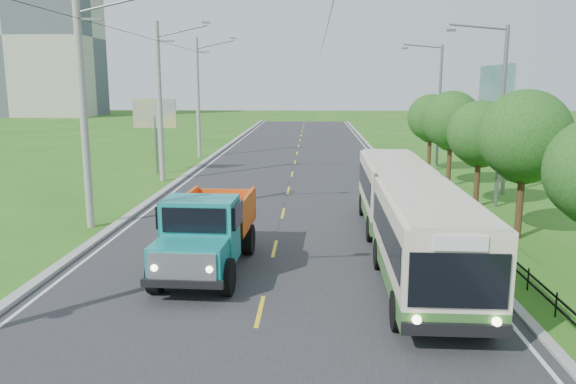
# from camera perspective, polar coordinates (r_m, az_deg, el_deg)

# --- Properties ---
(ground) EXTENTS (240.00, 240.00, 0.00)m
(ground) POSITION_cam_1_polar(r_m,az_deg,el_deg) (15.86, -2.87, -12.05)
(ground) COLOR #285E16
(ground) RESTS_ON ground
(road) EXTENTS (14.00, 120.00, 0.02)m
(road) POSITION_cam_1_polar(r_m,az_deg,el_deg) (35.11, 0.17, 0.79)
(road) COLOR #28282B
(road) RESTS_ON ground
(curb_left) EXTENTS (0.40, 120.00, 0.15)m
(curb_left) POSITION_cam_1_polar(r_m,az_deg,el_deg) (36.11, -11.32, 0.96)
(curb_left) COLOR #9E9E99
(curb_left) RESTS_ON ground
(curb_right) EXTENTS (0.30, 120.00, 0.10)m
(curb_right) POSITION_cam_1_polar(r_m,az_deg,el_deg) (35.54, 11.77, 0.75)
(curb_right) COLOR #9E9E99
(curb_right) RESTS_ON ground
(edge_line_left) EXTENTS (0.12, 120.00, 0.00)m
(edge_line_left) POSITION_cam_1_polar(r_m,az_deg,el_deg) (36.00, -10.46, 0.88)
(edge_line_left) COLOR silver
(edge_line_left) RESTS_ON road
(edge_line_right) EXTENTS (0.12, 120.00, 0.00)m
(edge_line_right) POSITION_cam_1_polar(r_m,az_deg,el_deg) (35.47, 10.97, 0.71)
(edge_line_right) COLOR silver
(edge_line_right) RESTS_ON road
(centre_dash) EXTENTS (0.12, 2.20, 0.00)m
(centre_dash) POSITION_cam_1_polar(r_m,az_deg,el_deg) (15.85, -2.87, -11.98)
(centre_dash) COLOR yellow
(centre_dash) RESTS_ON road
(railing_right) EXTENTS (0.04, 40.00, 0.60)m
(railing_right) POSITION_cam_1_polar(r_m,az_deg,el_deg) (29.87, 15.21, -0.83)
(railing_right) COLOR black
(railing_right) RESTS_ON ground
(pole_near) EXTENTS (3.51, 0.32, 10.00)m
(pole_near) POSITION_cam_1_polar(r_m,az_deg,el_deg) (25.47, -20.00, 7.81)
(pole_near) COLOR gray
(pole_near) RESTS_ON ground
(pole_mid) EXTENTS (3.51, 0.32, 10.00)m
(pole_mid) POSITION_cam_1_polar(r_m,az_deg,el_deg) (36.85, -12.86, 8.95)
(pole_mid) COLOR gray
(pole_mid) RESTS_ON ground
(pole_far) EXTENTS (3.51, 0.32, 10.00)m
(pole_far) POSITION_cam_1_polar(r_m,az_deg,el_deg) (48.52, -9.10, 9.49)
(pole_far) COLOR gray
(pole_far) RESTS_ON ground
(tree_third) EXTENTS (3.60, 3.62, 6.00)m
(tree_third) POSITION_cam_1_polar(r_m,az_deg,el_deg) (24.29, 22.93, 4.87)
(tree_third) COLOR #382314
(tree_third) RESTS_ON ground
(tree_fourth) EXTENTS (3.24, 3.31, 5.40)m
(tree_fourth) POSITION_cam_1_polar(r_m,az_deg,el_deg) (30.00, 18.94, 5.36)
(tree_fourth) COLOR #382314
(tree_fourth) RESTS_ON ground
(tree_fifth) EXTENTS (3.48, 3.52, 5.80)m
(tree_fifth) POSITION_cam_1_polar(r_m,az_deg,el_deg) (35.76, 16.29, 6.75)
(tree_fifth) COLOR #382314
(tree_fifth) RESTS_ON ground
(tree_back) EXTENTS (3.30, 3.36, 5.50)m
(tree_back) POSITION_cam_1_polar(r_m,az_deg,el_deg) (41.62, 14.33, 7.09)
(tree_back) COLOR #382314
(tree_back) RESTS_ON ground
(streetlight_mid) EXTENTS (3.02, 0.20, 9.07)m
(streetlight_mid) POSITION_cam_1_polar(r_m,az_deg,el_deg) (30.02, 20.62, 7.78)
(streetlight_mid) COLOR slate
(streetlight_mid) RESTS_ON ground
(streetlight_far) EXTENTS (3.02, 0.20, 9.07)m
(streetlight_far) POSITION_cam_1_polar(r_m,az_deg,el_deg) (43.54, 14.94, 8.87)
(streetlight_far) COLOR slate
(streetlight_far) RESTS_ON ground
(planter_near) EXTENTS (0.64, 0.64, 0.67)m
(planter_near) POSITION_cam_1_polar(r_m,az_deg,el_deg) (22.54, 21.09, -5.01)
(planter_near) COLOR silver
(planter_near) RESTS_ON ground
(planter_mid) EXTENTS (0.64, 0.64, 0.67)m
(planter_mid) POSITION_cam_1_polar(r_m,az_deg,el_deg) (30.01, 16.32, -0.87)
(planter_mid) COLOR silver
(planter_mid) RESTS_ON ground
(planter_far) EXTENTS (0.64, 0.64, 0.67)m
(planter_far) POSITION_cam_1_polar(r_m,az_deg,el_deg) (37.70, 13.48, 1.61)
(planter_far) COLOR silver
(planter_far) RESTS_ON ground
(billboard_left) EXTENTS (3.00, 0.20, 5.20)m
(billboard_left) POSITION_cam_1_polar(r_m,az_deg,el_deg) (40.12, -13.38, 7.31)
(billboard_left) COLOR slate
(billboard_left) RESTS_ON ground
(billboard_right) EXTENTS (0.24, 6.00, 7.30)m
(billboard_right) POSITION_cam_1_polar(r_m,az_deg,el_deg) (36.22, 20.27, 8.92)
(billboard_right) COLOR slate
(billboard_right) RESTS_ON ground
(apartment_near) EXTENTS (28.00, 14.00, 30.00)m
(apartment_near) POSITION_cam_1_polar(r_m,az_deg,el_deg) (123.53, -25.46, 13.99)
(apartment_near) COLOR #B7B2A3
(apartment_near) RESTS_ON ground
(bus) EXTENTS (2.80, 15.46, 2.98)m
(bus) POSITION_cam_1_polar(r_m,az_deg,el_deg) (20.56, 12.07, -1.67)
(bus) COLOR #336A2A
(bus) RESTS_ON ground
(dump_truck) EXTENTS (2.72, 6.43, 2.66)m
(dump_truck) POSITION_cam_1_polar(r_m,az_deg,el_deg) (18.88, -8.21, -3.54)
(dump_truck) COLOR teal
(dump_truck) RESTS_ON ground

